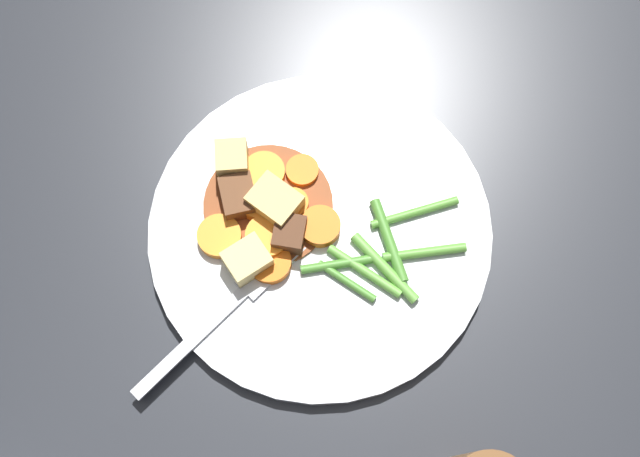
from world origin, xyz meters
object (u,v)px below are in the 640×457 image
at_px(carrot_slice_0, 256,206).
at_px(carrot_slice_7, 264,173).
at_px(carrot_slice_3, 293,204).
at_px(meat_chunk_0, 289,234).
at_px(carrot_slice_2, 317,231).
at_px(carrot_slice_5, 220,236).
at_px(fork, 224,310).
at_px(potato_chunk_2, 247,260).
at_px(meat_chunk_1, 239,197).
at_px(carrot_slice_1, 268,237).
at_px(carrot_slice_4, 270,262).
at_px(dinner_plate, 320,231).
at_px(carrot_slice_6, 302,171).
at_px(potato_chunk_0, 274,205).
at_px(potato_chunk_1, 232,160).

xyz_separation_m(carrot_slice_0, carrot_slice_7, (0.01, -0.03, -0.00)).
xyz_separation_m(carrot_slice_3, meat_chunk_0, (-0.01, 0.03, 0.01)).
bearing_deg(carrot_slice_2, carrot_slice_7, -23.81).
distance_m(carrot_slice_5, fork, 0.06).
relative_size(carrot_slice_2, potato_chunk_2, 1.02).
xyz_separation_m(carrot_slice_2, meat_chunk_1, (0.07, 0.00, 0.01)).
relative_size(carrot_slice_5, fork, 0.21).
distance_m(carrot_slice_1, carrot_slice_4, 0.02).
bearing_deg(meat_chunk_0, fork, 74.88).
height_order(carrot_slice_5, carrot_slice_7, carrot_slice_7).
bearing_deg(potato_chunk_2, fork, 90.09).
height_order(dinner_plate, meat_chunk_0, meat_chunk_0).
bearing_deg(carrot_slice_5, carrot_slice_7, -97.10).
height_order(carrot_slice_6, potato_chunk_0, potato_chunk_0).
bearing_deg(carrot_slice_2, carrot_slice_4, 59.53).
distance_m(carrot_slice_0, potato_chunk_0, 0.02).
xyz_separation_m(dinner_plate, meat_chunk_0, (0.02, 0.02, 0.02)).
xyz_separation_m(carrot_slice_2, carrot_slice_7, (0.06, -0.03, -0.00)).
bearing_deg(potato_chunk_2, meat_chunk_1, -55.82).
bearing_deg(potato_chunk_2, carrot_slice_1, -101.45).
relative_size(carrot_slice_6, potato_chunk_0, 0.72).
bearing_deg(carrot_slice_1, carrot_slice_6, -89.75).
bearing_deg(potato_chunk_2, dinner_plate, -127.02).
distance_m(carrot_slice_5, meat_chunk_0, 0.06).
relative_size(carrot_slice_2, potato_chunk_0, 0.87).
bearing_deg(potato_chunk_0, meat_chunk_0, 142.04).
bearing_deg(fork, carrot_slice_4, -107.18).
relative_size(carrot_slice_0, carrot_slice_5, 0.69).
bearing_deg(carrot_slice_7, dinner_plate, 159.87).
xyz_separation_m(dinner_plate, carrot_slice_0, (0.06, 0.01, 0.01)).
distance_m(carrot_slice_5, carrot_slice_6, 0.09).
xyz_separation_m(carrot_slice_6, potato_chunk_1, (0.05, 0.02, 0.01)).
bearing_deg(meat_chunk_0, carrot_slice_4, 78.90).
relative_size(carrot_slice_1, carrot_slice_2, 1.07).
relative_size(carrot_slice_0, carrot_slice_1, 0.69).
xyz_separation_m(carrot_slice_1, fork, (0.01, 0.07, -0.01)).
relative_size(carrot_slice_2, carrot_slice_3, 1.34).
bearing_deg(carrot_slice_6, dinner_plate, 131.86).
distance_m(carrot_slice_3, potato_chunk_2, 0.06).
relative_size(carrot_slice_5, meat_chunk_1, 1.06).
distance_m(dinner_plate, carrot_slice_0, 0.06).
bearing_deg(potato_chunk_1, meat_chunk_0, 152.23).
relative_size(carrot_slice_2, fork, 0.20).
bearing_deg(carrot_slice_1, meat_chunk_1, -28.77).
height_order(dinner_plate, carrot_slice_0, carrot_slice_0).
bearing_deg(meat_chunk_0, carrot_slice_2, -143.34).
bearing_deg(dinner_plate, meat_chunk_1, 5.63).
relative_size(dinner_plate, carrot_slice_2, 8.44).
xyz_separation_m(carrot_slice_5, potato_chunk_1, (0.02, -0.06, 0.01)).
height_order(carrot_slice_7, meat_chunk_1, meat_chunk_1).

